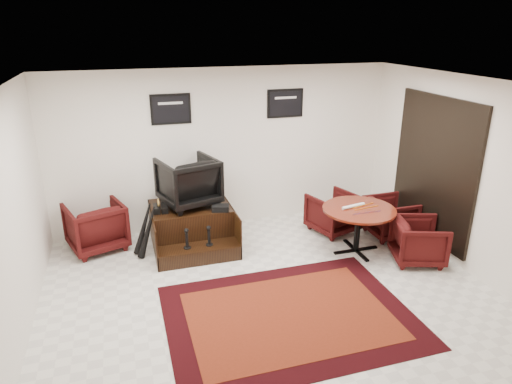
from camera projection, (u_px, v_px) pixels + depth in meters
ground at (270, 293)px, 6.24m from camera, size 6.00×6.00×0.00m
room_shell at (298, 163)px, 5.84m from camera, size 6.02×5.02×2.81m
area_rug at (289, 316)px, 5.75m from camera, size 3.06×2.29×0.01m
shine_podium at (192, 227)px, 7.52m from camera, size 1.30×1.33×0.67m
shine_chair at (188, 179)px, 7.37m from camera, size 1.04×1.00×0.87m
shoes_pair at (161, 208)px, 7.22m from camera, size 0.24×0.29×0.10m
polish_kit at (220, 208)px, 7.25m from camera, size 0.30×0.25×0.09m
umbrella_black at (148, 232)px, 7.06m from camera, size 0.33×0.12×0.88m
umbrella_hooked at (143, 228)px, 7.19m from camera, size 0.32×0.12×0.87m
armchair_side at (96, 224)px, 7.35m from camera, size 1.04×1.01×0.86m
meeting_table at (359, 214)px, 7.17m from camera, size 1.14×1.14×0.75m
table_chair_back at (333, 211)px, 7.99m from camera, size 0.92×0.89×0.77m
table_chair_window at (390, 215)px, 7.84m from camera, size 0.68×0.73×0.74m
table_chair_corner at (419, 239)px, 6.97m from camera, size 0.87×0.90×0.74m
paper_roll at (353, 206)px, 7.17m from camera, size 0.42×0.13×0.05m
table_clutter at (365, 208)px, 7.13m from camera, size 0.57×0.37×0.01m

